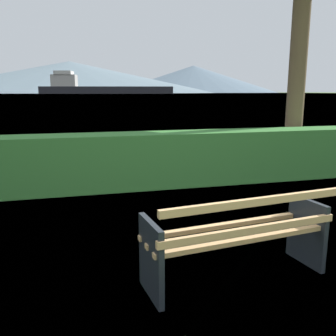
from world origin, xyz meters
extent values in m
plane|color=#4C6B33|center=(0.00, 0.00, 0.00)|extent=(1400.00, 1400.00, 0.00)
plane|color=slate|center=(0.00, 308.77, 0.00)|extent=(620.00, 620.00, 0.00)
cube|color=tan|center=(0.02, -0.19, 0.45)|extent=(1.74, 0.28, 0.04)
cube|color=tan|center=(0.00, 0.00, 0.45)|extent=(1.74, 0.28, 0.04)
cube|color=tan|center=(-0.02, 0.19, 0.45)|extent=(1.74, 0.28, 0.04)
cube|color=tan|center=(0.03, -0.26, 0.57)|extent=(1.74, 0.26, 0.06)
cube|color=tan|center=(0.04, -0.31, 0.84)|extent=(1.74, 0.26, 0.06)
cube|color=#1E2328|center=(-0.83, -0.12, 0.34)|extent=(0.11, 0.51, 0.68)
cube|color=#1E2328|center=(0.83, 0.08, 0.34)|extent=(0.11, 0.51, 0.68)
cube|color=#387A33|center=(0.00, 3.57, 0.50)|extent=(13.42, 0.74, 0.99)
cylinder|color=brown|center=(3.43, 4.31, 2.40)|extent=(0.38, 0.38, 4.80)
cube|color=#232328|center=(28.08, 299.82, 2.86)|extent=(106.01, 35.03, 5.72)
cube|color=beige|center=(-4.95, 306.72, 10.30)|extent=(21.11, 16.02, 9.15)
cube|color=silver|center=(-4.95, 306.72, 16.30)|extent=(15.82, 16.21, 2.86)
cone|color=slate|center=(0.00, 553.58, 22.01)|extent=(416.18, 416.18, 44.03)
cone|color=slate|center=(202.30, 598.91, 22.29)|extent=(278.05, 278.05, 44.58)
camera|label=1|loc=(-1.42, -2.93, 1.73)|focal=39.02mm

